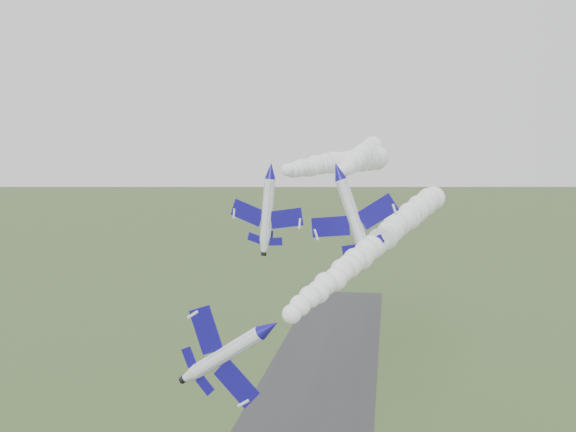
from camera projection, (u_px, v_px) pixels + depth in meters
The scene contains 6 objects.
jet_lead at pixel (269, 328), 53.59m from camera, with size 5.59×11.27×7.82m.
smoke_trail_jet_lead at pixel (387, 234), 91.36m from camera, with size 4.51×77.17×4.51m, color white, non-canonical shape.
jet_pair_left at pixel (270, 170), 83.27m from camera, with size 10.42×12.21×3.09m.
smoke_trail_jet_pair_left at pixel (342, 162), 112.66m from camera, with size 5.09×57.86×5.09m, color white, non-canonical shape.
jet_pair_right at pixel (338, 171), 82.74m from camera, with size 10.86×13.72×4.50m.
smoke_trail_jet_pair_right at pixel (363, 155), 120.79m from camera, with size 4.53×70.72×4.53m, color white, non-canonical shape.
Camera 1 is at (14.10, -58.38, 46.52)m, focal length 40.00 mm.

